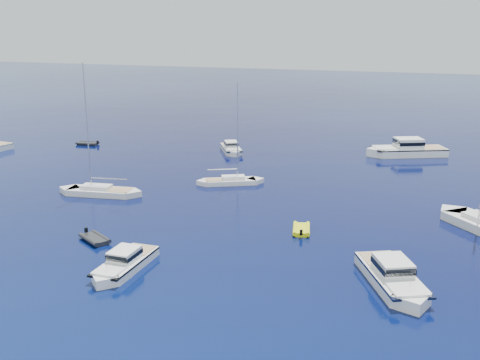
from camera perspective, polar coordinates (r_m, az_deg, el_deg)
The scene contains 10 objects.
ground at distance 40.86m, azimuth -13.67°, elevation -10.84°, with size 400.00×400.00×0.00m, color #081F54.
motor_cruiser_near at distance 43.99m, azimuth -11.46°, elevation -8.77°, with size 2.37×7.76×2.04m, color white, non-canonical shape.
motor_cruiser_right at distance 42.07m, azimuth 14.94°, elevation -10.15°, with size 2.88×9.41×2.47m, color silver, non-canonical shape.
motor_cruiser_distant at distance 83.31m, azimuth 16.20°, elevation 2.36°, with size 3.65×11.93×3.13m, color white, non-canonical shape.
motor_cruiser_horizon at distance 82.24m, azimuth -0.86°, elevation 2.81°, with size 2.31×7.55×1.98m, color silver, non-canonical shape.
sailboat_mid_l at distance 63.33m, azimuth -13.73°, elevation -1.42°, with size 2.56×9.84×14.46m, color silver, non-canonical shape.
sailboat_centre at distance 65.70m, azimuth -0.96°, elevation -0.38°, with size 2.13×8.18×12.03m, color white, non-canonical shape.
tender_yellow at distance 50.98m, azimuth 6.12°, elevation -5.14°, with size 1.77×3.14×0.95m, color #E6EF0E, non-canonical shape.
tender_grey_near at distance 50.07m, azimuth -14.24°, elevation -5.92°, with size 1.83×3.26×0.95m, color black, non-canonical shape.
tender_grey_far at distance 90.20m, azimuth -14.93°, elevation 3.40°, with size 1.88×3.38×0.95m, color black, non-canonical shape.
Camera 1 is at (21.29, -30.09, 17.64)m, focal length 42.86 mm.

